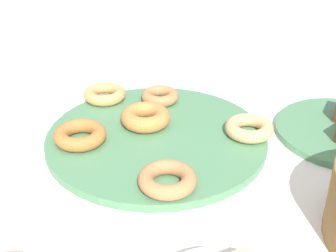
# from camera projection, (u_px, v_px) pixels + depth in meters

# --- Properties ---
(ground_plane) EXTENTS (2.40, 2.40, 0.00)m
(ground_plane) POSITION_uv_depth(u_px,v_px,m) (157.00, 142.00, 0.84)
(ground_plane) COLOR white
(donut_plate) EXTENTS (0.39, 0.39, 0.01)m
(donut_plate) POSITION_uv_depth(u_px,v_px,m) (156.00, 138.00, 0.84)
(donut_plate) COLOR #4C7F56
(donut_plate) RESTS_ON ground_plane
(donut_0) EXTENTS (0.11, 0.11, 0.02)m
(donut_0) POSITION_uv_depth(u_px,v_px,m) (167.00, 179.00, 0.70)
(donut_0) COLOR #B27547
(donut_0) RESTS_ON donut_plate
(donut_1) EXTENTS (0.11, 0.11, 0.02)m
(donut_1) POSITION_uv_depth(u_px,v_px,m) (80.00, 135.00, 0.81)
(donut_1) COLOR #AD6B33
(donut_1) RESTS_ON donut_plate
(donut_2) EXTENTS (0.09, 0.09, 0.02)m
(donut_2) POSITION_uv_depth(u_px,v_px,m) (105.00, 94.00, 0.95)
(donut_2) COLOR tan
(donut_2) RESTS_ON donut_plate
(donut_3) EXTENTS (0.09, 0.09, 0.02)m
(donut_3) POSITION_uv_depth(u_px,v_px,m) (160.00, 96.00, 0.94)
(donut_3) COLOR #B27547
(donut_3) RESTS_ON donut_plate
(donut_4) EXTENTS (0.13, 0.13, 0.03)m
(donut_4) POSITION_uv_depth(u_px,v_px,m) (146.00, 117.00, 0.86)
(donut_4) COLOR #BC7A3D
(donut_4) RESTS_ON donut_plate
(donut_5) EXTENTS (0.09, 0.09, 0.02)m
(donut_5) POSITION_uv_depth(u_px,v_px,m) (249.00, 128.00, 0.83)
(donut_5) COLOR tan
(donut_5) RESTS_ON donut_plate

